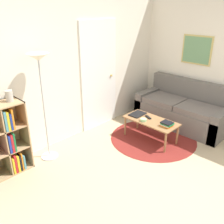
% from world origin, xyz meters
% --- Properties ---
extents(ground_plane, '(14.00, 14.00, 0.00)m').
position_xyz_m(ground_plane, '(0.00, 0.00, 0.00)').
color(ground_plane, tan).
extents(wall_back, '(7.48, 0.11, 2.60)m').
position_xyz_m(wall_back, '(0.03, 2.50, 1.29)').
color(wall_back, silver).
rests_on(wall_back, ground_plane).
extents(wall_right, '(0.08, 5.47, 2.60)m').
position_xyz_m(wall_right, '(2.27, 1.24, 1.30)').
color(wall_right, silver).
rests_on(wall_right, ground_plane).
extents(rug, '(1.55, 1.55, 0.01)m').
position_xyz_m(rug, '(0.94, 1.34, 0.00)').
color(rug, maroon).
rests_on(rug, ground_plane).
extents(floor_lamp, '(0.31, 0.31, 1.65)m').
position_xyz_m(floor_lamp, '(-0.71, 2.19, 1.40)').
color(floor_lamp, '#B7B7BC').
rests_on(floor_lamp, ground_plane).
extents(couch, '(0.81, 1.79, 0.87)m').
position_xyz_m(couch, '(1.88, 1.29, 0.29)').
color(couch, '#66605B').
rests_on(couch, ground_plane).
extents(coffee_table, '(0.45, 0.96, 0.39)m').
position_xyz_m(coffee_table, '(0.88, 1.37, 0.34)').
color(coffee_table, '#996B42').
rests_on(coffee_table, ground_plane).
extents(laptop, '(0.31, 0.22, 0.02)m').
position_xyz_m(laptop, '(0.90, 1.69, 0.40)').
color(laptop, black).
rests_on(laptop, coffee_table).
extents(bowl, '(0.11, 0.11, 0.05)m').
position_xyz_m(bowl, '(0.75, 1.44, 0.41)').
color(bowl, '#9ED193').
rests_on(bowl, coffee_table).
extents(book_stack_on_table, '(0.17, 0.19, 0.08)m').
position_xyz_m(book_stack_on_table, '(0.87, 1.04, 0.42)').
color(book_stack_on_table, orange).
rests_on(book_stack_on_table, coffee_table).
extents(remote, '(0.10, 0.16, 0.02)m').
position_xyz_m(remote, '(0.92, 1.46, 0.40)').
color(remote, black).
rests_on(remote, coffee_table).
extents(vase_on_shelf, '(0.10, 0.10, 0.15)m').
position_xyz_m(vase_on_shelf, '(-1.15, 2.28, 1.13)').
color(vase_on_shelf, '#B7B2A8').
rests_on(vase_on_shelf, bookshelf).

